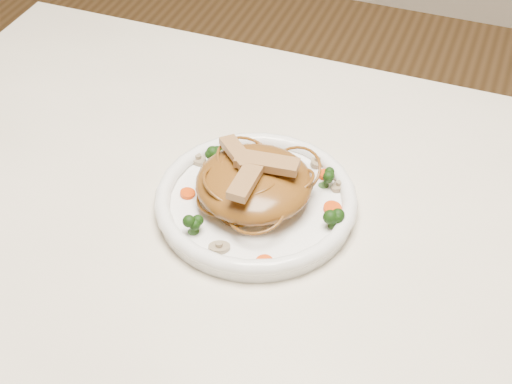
% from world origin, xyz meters
% --- Properties ---
extents(table, '(1.20, 0.80, 0.75)m').
position_xyz_m(table, '(0.00, 0.00, 0.65)').
color(table, white).
rests_on(table, ground).
extents(plate, '(0.32, 0.32, 0.02)m').
position_xyz_m(plate, '(-0.04, 0.03, 0.76)').
color(plate, white).
rests_on(plate, table).
extents(noodle_mound, '(0.15, 0.15, 0.05)m').
position_xyz_m(noodle_mound, '(-0.04, 0.03, 0.79)').
color(noodle_mound, brown).
rests_on(noodle_mound, plate).
extents(chicken_a, '(0.08, 0.03, 0.01)m').
position_xyz_m(chicken_a, '(-0.03, 0.04, 0.82)').
color(chicken_a, tan).
rests_on(chicken_a, noodle_mound).
extents(chicken_b, '(0.06, 0.06, 0.01)m').
position_xyz_m(chicken_b, '(-0.07, 0.05, 0.82)').
color(chicken_b, tan).
rests_on(chicken_b, noodle_mound).
extents(chicken_c, '(0.02, 0.07, 0.01)m').
position_xyz_m(chicken_c, '(-0.04, 0.00, 0.82)').
color(chicken_c, tan).
rests_on(chicken_c, noodle_mound).
extents(broccoli_0, '(0.03, 0.03, 0.03)m').
position_xyz_m(broccoli_0, '(0.03, 0.09, 0.78)').
color(broccoli_0, '#16350B').
rests_on(broccoli_0, plate).
extents(broccoli_1, '(0.03, 0.03, 0.03)m').
position_xyz_m(broccoli_1, '(-0.11, 0.08, 0.78)').
color(broccoli_1, '#16350B').
rests_on(broccoli_1, plate).
extents(broccoli_2, '(0.03, 0.03, 0.03)m').
position_xyz_m(broccoli_2, '(-0.09, -0.05, 0.78)').
color(broccoli_2, '#16350B').
rests_on(broccoli_2, plate).
extents(broccoli_3, '(0.03, 0.03, 0.03)m').
position_xyz_m(broccoli_3, '(0.07, 0.02, 0.78)').
color(broccoli_3, '#16350B').
rests_on(broccoli_3, plate).
extents(carrot_0, '(0.03, 0.03, 0.00)m').
position_xyz_m(carrot_0, '(0.03, 0.11, 0.77)').
color(carrot_0, '#EE4A08').
rests_on(carrot_0, plate).
extents(carrot_1, '(0.02, 0.02, 0.00)m').
position_xyz_m(carrot_1, '(-0.12, 0.01, 0.77)').
color(carrot_1, '#EE4A08').
rests_on(carrot_1, plate).
extents(carrot_2, '(0.03, 0.03, 0.00)m').
position_xyz_m(carrot_2, '(0.06, 0.05, 0.77)').
color(carrot_2, '#EE4A08').
rests_on(carrot_2, plate).
extents(carrot_3, '(0.02, 0.02, 0.00)m').
position_xyz_m(carrot_3, '(-0.07, 0.11, 0.77)').
color(carrot_3, '#EE4A08').
rests_on(carrot_3, plate).
extents(carrot_4, '(0.03, 0.03, 0.00)m').
position_xyz_m(carrot_4, '(0.01, -0.07, 0.77)').
color(carrot_4, '#EE4A08').
rests_on(carrot_4, plate).
extents(mushroom_0, '(0.04, 0.04, 0.01)m').
position_xyz_m(mushroom_0, '(-0.05, -0.06, 0.77)').
color(mushroom_0, tan).
rests_on(mushroom_0, plate).
extents(mushroom_1, '(0.03, 0.03, 0.01)m').
position_xyz_m(mushroom_1, '(0.05, 0.09, 0.77)').
color(mushroom_1, tan).
rests_on(mushroom_1, plate).
extents(mushroom_2, '(0.04, 0.04, 0.01)m').
position_xyz_m(mushroom_2, '(-0.14, 0.07, 0.77)').
color(mushroom_2, tan).
rests_on(mushroom_2, plate).
extents(mushroom_3, '(0.03, 0.03, 0.01)m').
position_xyz_m(mushroom_3, '(0.01, 0.13, 0.77)').
color(mushroom_3, tan).
rests_on(mushroom_3, plate).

